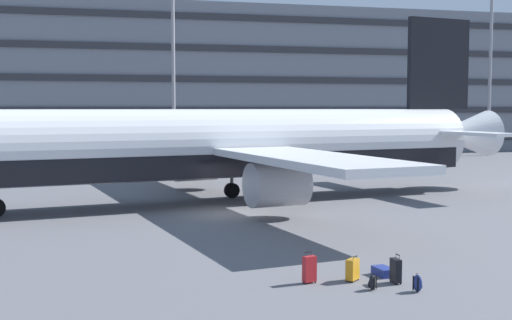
% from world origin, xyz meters
% --- Properties ---
extents(ground_plane, '(600.00, 600.00, 0.00)m').
position_xyz_m(ground_plane, '(0.00, 0.00, 0.00)').
color(ground_plane, '#5B5B60').
extents(terminal_structure, '(154.62, 21.07, 17.31)m').
position_xyz_m(terminal_structure, '(0.00, 50.82, 8.65)').
color(terminal_structure, slate).
rests_on(terminal_structure, ground_plane).
extents(airliner, '(38.03, 30.80, 11.23)m').
position_xyz_m(airliner, '(0.84, 3.90, 3.18)').
color(airliner, silver).
rests_on(airliner, ground_plane).
extents(light_mast_left, '(1.80, 0.50, 23.91)m').
position_xyz_m(light_mast_left, '(1.23, 33.77, 13.68)').
color(light_mast_left, gray).
rests_on(light_mast_left, ground_plane).
extents(light_mast_center_left, '(1.80, 0.50, 22.30)m').
position_xyz_m(light_mast_center_left, '(37.22, 33.77, 12.85)').
color(light_mast_center_left, gray).
rests_on(light_mast_center_left, ground_plane).
extents(suitcase_teal, '(0.53, 0.51, 0.79)m').
position_xyz_m(suitcase_teal, '(1.20, -13.88, 0.37)').
color(suitcase_teal, orange).
rests_on(suitcase_teal, ground_plane).
extents(suitcase_navy, '(0.22, 0.44, 0.90)m').
position_xyz_m(suitcase_navy, '(2.38, -14.46, 0.41)').
color(suitcase_navy, black).
rests_on(suitcase_navy, ground_plane).
extents(suitcase_silver, '(0.56, 0.85, 0.27)m').
position_xyz_m(suitcase_silver, '(2.41, -13.51, 0.14)').
color(suitcase_silver, navy).
rests_on(suitcase_silver, ground_plane).
extents(suitcase_scuffed, '(0.45, 0.33, 0.97)m').
position_xyz_m(suitcase_scuffed, '(-0.19, -13.80, 0.45)').
color(suitcase_scuffed, '#B21E23').
rests_on(suitcase_scuffed, ground_plane).
extents(backpack_red, '(0.35, 0.36, 0.52)m').
position_xyz_m(backpack_red, '(1.38, -14.97, 0.23)').
color(backpack_red, black).
rests_on(backpack_red, ground_plane).
extents(backpack_upright, '(0.30, 0.37, 0.56)m').
position_xyz_m(backpack_upright, '(2.60, -15.47, 0.25)').
color(backpack_upright, navy).
rests_on(backpack_upright, ground_plane).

